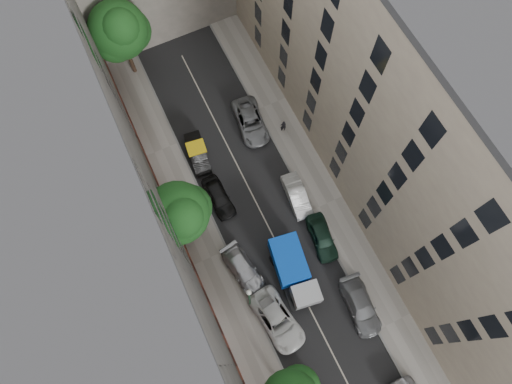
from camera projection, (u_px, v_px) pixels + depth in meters
ground at (270, 230)px, 38.77m from camera, size 120.00×120.00×0.00m
road_surface at (270, 230)px, 38.76m from camera, size 8.00×44.00×0.02m
sidewalk_left at (211, 257)px, 37.86m from camera, size 3.00×44.00×0.15m
sidewalk_right at (327, 203)px, 39.53m from camera, size 3.00×44.00×0.15m
building_left at (113, 260)px, 27.74m from camera, size 8.00×44.00×20.00m
building_right at (419, 123)px, 31.06m from camera, size 8.00×44.00×20.00m
tarp_truck at (293, 271)px, 36.10m from camera, size 3.04×5.99×2.63m
car_left_2 at (277, 320)px, 35.45m from camera, size 3.19×5.65×1.49m
car_left_3 at (243, 270)px, 36.91m from camera, size 2.61×4.87×1.34m
car_left_4 at (219, 197)px, 39.06m from camera, size 1.89×4.26×1.42m
car_left_5 at (198, 153)px, 40.55m from camera, size 1.95×4.32×1.38m
car_right_1 at (361, 306)px, 35.85m from camera, size 2.50×5.12×1.44m
car_right_2 at (322, 237)px, 37.80m from camera, size 2.31×4.46×1.45m
car_right_3 at (297, 196)px, 39.13m from camera, size 1.86×4.32×1.38m
car_right_4 at (251, 122)px, 41.62m from camera, size 3.01×5.44×1.44m
tree_mid at (180, 214)px, 33.09m from camera, size 5.03×4.72×8.50m
tree_far at (120, 32)px, 38.94m from camera, size 5.34×5.07×8.48m
lamp_post at (249, 298)px, 32.38m from camera, size 0.36×0.36×7.12m
pedestrian at (283, 126)px, 41.26m from camera, size 0.62×0.49×1.49m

